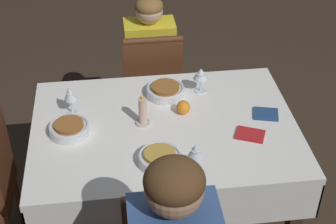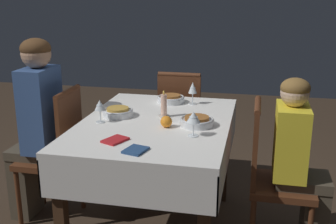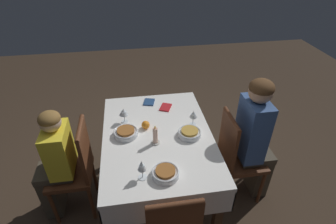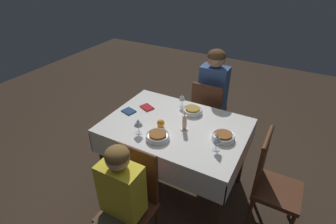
% 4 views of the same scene
% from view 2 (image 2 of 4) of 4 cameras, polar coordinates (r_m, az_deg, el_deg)
% --- Properties ---
extents(dining_table, '(1.26, 0.89, 0.78)m').
position_cam_2_polar(dining_table, '(2.59, -1.65, -3.43)').
color(dining_table, white).
rests_on(dining_table, ground_plane).
extents(chair_north, '(0.37, 0.37, 0.93)m').
position_cam_2_polar(chair_north, '(2.94, -14.75, -5.01)').
color(chair_north, '#562D19').
rests_on(chair_north, ground_plane).
extents(chair_south, '(0.37, 0.37, 0.93)m').
position_cam_2_polar(chair_south, '(2.58, 13.79, -8.00)').
color(chair_south, '#562D19').
rests_on(chair_south, ground_plane).
extents(chair_east, '(0.37, 0.37, 0.93)m').
position_cam_2_polar(chair_east, '(3.46, 1.78, -1.21)').
color(chair_east, '#562D19').
rests_on(chair_east, ground_plane).
extents(person_adult_denim, '(0.30, 0.34, 1.25)m').
position_cam_2_polar(person_adult_denim, '(2.94, -17.51, -1.10)').
color(person_adult_denim, '#4C4233').
rests_on(person_adult_denim, ground_plane).
extents(person_child_yellow, '(0.30, 0.33, 1.08)m').
position_cam_2_polar(person_child_yellow, '(2.56, 17.38, -6.43)').
color(person_child_yellow, '#4C4233').
rests_on(person_child_yellow, ground_plane).
extents(bowl_north, '(0.19, 0.19, 0.06)m').
position_cam_2_polar(bowl_north, '(2.66, -6.80, 0.01)').
color(bowl_north, silver).
rests_on(bowl_north, dining_table).
extents(wine_glass_north, '(0.06, 0.06, 0.14)m').
position_cam_2_polar(wine_glass_north, '(2.54, -9.22, 0.80)').
color(wine_glass_north, white).
rests_on(wine_glass_north, dining_table).
extents(bowl_south, '(0.20, 0.20, 0.06)m').
position_cam_2_polar(bowl_south, '(2.47, 3.92, -1.25)').
color(bowl_south, silver).
rests_on(bowl_south, dining_table).
extents(wine_glass_south, '(0.08, 0.08, 0.14)m').
position_cam_2_polar(wine_glass_south, '(2.27, 3.47, -0.79)').
color(wine_glass_south, white).
rests_on(wine_glass_south, dining_table).
extents(bowl_east, '(0.19, 0.19, 0.06)m').
position_cam_2_polar(bowl_east, '(2.96, 0.44, 1.80)').
color(bowl_east, silver).
rests_on(bowl_east, dining_table).
extents(wine_glass_east, '(0.06, 0.06, 0.16)m').
position_cam_2_polar(wine_glass_east, '(2.91, 3.36, 3.17)').
color(wine_glass_east, white).
rests_on(wine_glass_east, dining_table).
extents(candle_centerpiece, '(0.07, 0.07, 0.17)m').
position_cam_2_polar(candle_centerpiece, '(2.62, -0.57, 0.70)').
color(candle_centerpiece, beige).
rests_on(candle_centerpiece, dining_table).
extents(orange_fruit, '(0.07, 0.07, 0.07)m').
position_cam_2_polar(orange_fruit, '(2.43, -0.23, -1.32)').
color(orange_fruit, orange).
rests_on(orange_fruit, dining_table).
extents(napkin_red_folded, '(0.14, 0.12, 0.01)m').
position_cam_2_polar(napkin_red_folded, '(2.09, -4.40, -5.17)').
color(napkin_red_folded, navy).
rests_on(napkin_red_folded, dining_table).
extents(napkin_spare_side, '(0.16, 0.14, 0.01)m').
position_cam_2_polar(napkin_spare_side, '(2.24, -7.16, -3.79)').
color(napkin_spare_side, red).
rests_on(napkin_spare_side, dining_table).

